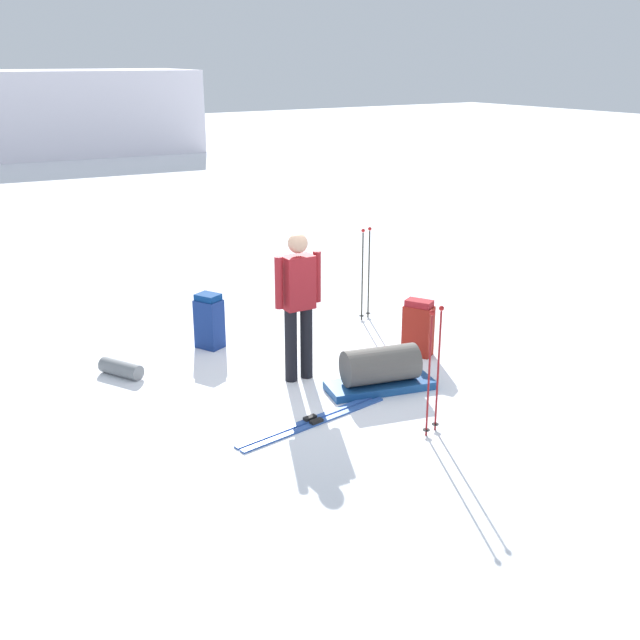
% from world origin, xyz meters
% --- Properties ---
extents(ground_plane, '(80.00, 80.00, 0.00)m').
position_xyz_m(ground_plane, '(0.00, 0.00, 0.00)').
color(ground_plane, white).
extents(skier_standing, '(0.57, 0.23, 1.70)m').
position_xyz_m(skier_standing, '(-0.22, 0.10, 0.95)').
color(skier_standing, black).
rests_on(skier_standing, ground_plane).
extents(ski_pair_near, '(1.82, 0.41, 0.05)m').
position_xyz_m(ski_pair_near, '(-0.68, -0.93, 0.01)').
color(ski_pair_near, '#2D55A5').
rests_on(ski_pair_near, ground_plane).
extents(backpack_large_dark, '(0.35, 0.41, 0.71)m').
position_xyz_m(backpack_large_dark, '(1.40, -0.04, 0.35)').
color(backpack_large_dark, maroon).
rests_on(backpack_large_dark, ground_plane).
extents(backpack_bright, '(0.36, 0.39, 0.71)m').
position_xyz_m(backpack_bright, '(-0.65, 1.57, 0.35)').
color(backpack_bright, navy).
rests_on(backpack_bright, ground_plane).
extents(ski_poles_planted_near, '(0.21, 0.11, 1.30)m').
position_xyz_m(ski_poles_planted_near, '(1.66, 1.42, 0.72)').
color(ski_poles_planted_near, black).
rests_on(ski_poles_planted_near, ground_plane).
extents(ski_poles_planted_far, '(0.22, 0.12, 1.29)m').
position_xyz_m(ski_poles_planted_far, '(0.18, -1.74, 0.72)').
color(ski_poles_planted_far, maroon).
rests_on(ski_poles_planted_far, ground_plane).
extents(gear_sled, '(1.26, 0.72, 0.49)m').
position_xyz_m(gear_sled, '(0.39, -0.63, 0.22)').
color(gear_sled, '#194A8B').
rests_on(gear_sled, ground_plane).
extents(sleeping_mat_rolled, '(0.41, 0.57, 0.18)m').
position_xyz_m(sleeping_mat_rolled, '(-1.91, 1.28, 0.09)').
color(sleeping_mat_rolled, gray).
rests_on(sleeping_mat_rolled, ground_plane).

